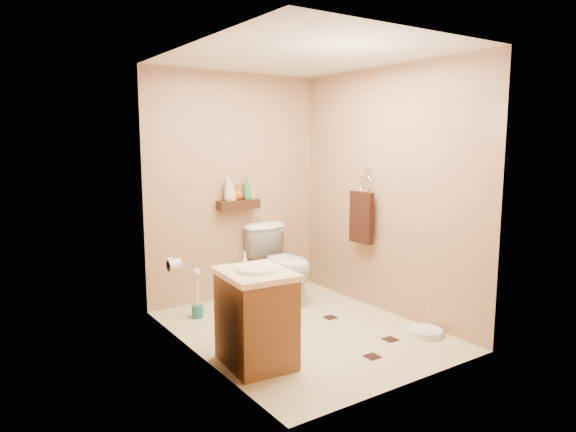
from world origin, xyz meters
TOP-DOWN VIEW (x-y plane):
  - ground at (0.00, 0.00)m, footprint 2.50×2.50m
  - wall_back at (0.00, 1.25)m, footprint 2.00×0.04m
  - wall_front at (0.00, -1.25)m, footprint 2.00×0.04m
  - wall_left at (-1.00, 0.00)m, footprint 0.04×2.50m
  - wall_right at (1.00, 0.00)m, footprint 0.04×2.50m
  - ceiling at (0.00, 0.00)m, footprint 2.00×2.50m
  - wall_shelf at (0.00, 1.17)m, footprint 0.46×0.14m
  - floor_accents at (0.05, -0.09)m, footprint 1.11×1.40m
  - toilet at (0.33, 0.83)m, footprint 0.52×0.82m
  - vanity at (-0.70, -0.37)m, footprint 0.54×0.64m
  - bathroom_scale at (0.82, -0.70)m, footprint 0.31×0.31m
  - toilet_brush at (-0.65, 0.84)m, footprint 0.11×0.11m
  - towel_ring at (0.91, 0.25)m, footprint 0.12×0.30m
  - toilet_paper at (-0.94, 0.65)m, footprint 0.12×0.11m
  - bottle_a at (-0.11, 1.17)m, footprint 0.13×0.13m
  - bottle_b at (-0.06, 1.17)m, footprint 0.10×0.10m
  - bottle_c at (-0.01, 1.17)m, footprint 0.18×0.18m
  - bottle_d at (0.10, 1.17)m, footprint 0.13×0.13m
  - bottle_e at (0.16, 1.17)m, footprint 0.09×0.09m

SIDE VIEW (x-z plane):
  - ground at x=0.00m, z-range 0.00..0.00m
  - floor_accents at x=0.05m, z-range 0.00..0.01m
  - bathroom_scale at x=0.82m, z-range 0.00..0.06m
  - toilet_brush at x=-0.65m, z-range -0.07..0.41m
  - vanity at x=-0.70m, z-range -0.05..0.80m
  - toilet at x=0.33m, z-range 0.00..0.80m
  - toilet_paper at x=-0.94m, z-range 0.54..0.66m
  - towel_ring at x=0.91m, z-range 0.57..1.33m
  - wall_shelf at x=0.00m, z-range 0.97..1.07m
  - bottle_e at x=0.16m, z-range 1.07..1.22m
  - bottle_b at x=-0.06m, z-range 1.07..1.23m
  - bottle_c at x=-0.01m, z-range 1.07..1.23m
  - bottle_d at x=0.10m, z-range 1.07..1.31m
  - bottle_a at x=-0.11m, z-range 1.07..1.32m
  - wall_back at x=0.00m, z-range 0.00..2.40m
  - wall_front at x=0.00m, z-range 0.00..2.40m
  - wall_left at x=-1.00m, z-range 0.00..2.40m
  - wall_right at x=1.00m, z-range 0.00..2.40m
  - ceiling at x=0.00m, z-range 2.39..2.41m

